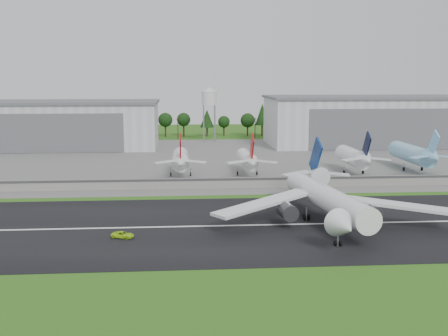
{
  "coord_description": "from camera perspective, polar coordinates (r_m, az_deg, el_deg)",
  "views": [
    {
      "loc": [
        -20.32,
        -117.64,
        34.56
      ],
      "look_at": [
        -8.16,
        40.0,
        9.0
      ],
      "focal_mm": 45.0,
      "sensor_mm": 36.0,
      "label": 1
    }
  ],
  "objects": [
    {
      "name": "parked_jet_navy",
      "position": [
        205.84,
        13.19,
        1.06
      ],
      "size": [
        7.36,
        31.29,
        16.86
      ],
      "color": "white",
      "rests_on": "ground"
    },
    {
      "name": "utility_poles",
      "position": [
        320.16,
        -0.75,
        2.99
      ],
      "size": [
        230.0,
        3.0,
        12.0
      ],
      "primitive_type": null,
      "color": "black",
      "rests_on": "ground"
    },
    {
      "name": "apron",
      "position": [
        240.99,
        0.47,
        0.95
      ],
      "size": [
        320.0,
        150.0,
        0.1
      ],
      "primitive_type": "cube",
      "color": "slate",
      "rests_on": "ground"
    },
    {
      "name": "hangar_east",
      "position": [
        299.0,
        14.24,
        4.7
      ],
      "size": [
        102.0,
        47.0,
        25.2
      ],
      "color": "silver",
      "rests_on": "ground"
    },
    {
      "name": "treeline",
      "position": [
        335.04,
        -0.91,
        3.26
      ],
      "size": [
        320.0,
        16.0,
        22.0
      ],
      "primitive_type": null,
      "color": "black",
      "rests_on": "ground"
    },
    {
      "name": "parked_jet_red_b",
      "position": [
        197.64,
        2.43,
        0.84
      ],
      "size": [
        7.36,
        31.29,
        16.39
      ],
      "color": "white",
      "rests_on": "ground"
    },
    {
      "name": "parked_jet_skyblue",
      "position": [
        218.93,
        18.84,
        1.33
      ],
      "size": [
        7.36,
        37.29,
        17.09
      ],
      "color": "#87C7E9",
      "rests_on": "ground"
    },
    {
      "name": "water_tower",
      "position": [
        303.19,
        -1.52,
        7.29
      ],
      "size": [
        8.4,
        8.4,
        29.4
      ],
      "color": "#99999E",
      "rests_on": "ground"
    },
    {
      "name": "blast_fence",
      "position": [
        176.87,
        2.26,
        -1.5
      ],
      "size": [
        240.0,
        0.61,
        3.5
      ],
      "color": "gray",
      "rests_on": "ground"
    },
    {
      "name": "runway",
      "position": [
        133.77,
        4.5,
        -5.8
      ],
      "size": [
        320.0,
        60.0,
        0.1
      ],
      "primitive_type": "cube",
      "color": "black",
      "rests_on": "ground"
    },
    {
      "name": "parked_jet_red_a",
      "position": [
        196.26,
        -4.43,
        0.85
      ],
      "size": [
        7.36,
        31.29,
        16.7
      ],
      "color": "white",
      "rests_on": "ground"
    },
    {
      "name": "hangar_west",
      "position": [
        289.7,
        -16.33,
        4.27
      ],
      "size": [
        97.0,
        44.0,
        23.2
      ],
      "color": "silver",
      "rests_on": "ground"
    },
    {
      "name": "ground_vehicle",
      "position": [
        124.65,
        -10.25,
        -6.69
      ],
      "size": [
        5.41,
        3.62,
        1.38
      ],
      "primitive_type": "imported",
      "rotation": [
        0.0,
        0.0,
        1.28
      ],
      "color": "#B4EB1B",
      "rests_on": "runway"
    },
    {
      "name": "main_airliner",
      "position": [
        135.05,
        10.44,
        -3.66
      ],
      "size": [
        56.82,
        59.24,
        18.17
      ],
      "rotation": [
        0.0,
        0.0,
        3.27
      ],
      "color": "white",
      "rests_on": "runway"
    },
    {
      "name": "runway_centerline",
      "position": [
        133.76,
        4.5,
        -5.77
      ],
      "size": [
        220.0,
        1.0,
        0.02
      ],
      "primitive_type": "cube",
      "color": "white",
      "rests_on": "runway"
    },
    {
      "name": "ground",
      "position": [
        124.28,
        5.21,
        -7.0
      ],
      "size": [
        600.0,
        600.0,
        0.0
      ],
      "primitive_type": "plane",
      "color": "#2F5D16",
      "rests_on": "ground"
    }
  ]
}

